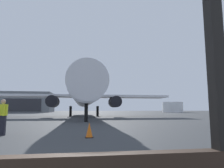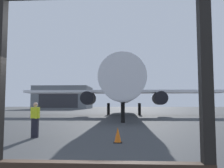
# 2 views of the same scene
# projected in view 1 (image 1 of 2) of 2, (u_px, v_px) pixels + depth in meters

# --- Properties ---
(ground_plane) EXTENTS (220.00, 220.00, 0.00)m
(ground_plane) POSITION_uv_depth(u_px,v_px,m) (74.00, 115.00, 41.54)
(ground_plane) COLOR #383A3D
(airplane) EXTENTS (29.42, 35.63, 10.81)m
(airplane) POSITION_uv_depth(u_px,v_px,m) (85.00, 94.00, 34.06)
(airplane) COLOR silver
(airplane) RESTS_ON ground
(ground_crew_worker) EXTENTS (0.40, 0.50, 1.74)m
(ground_crew_worker) POSITION_uv_depth(u_px,v_px,m) (2.00, 117.00, 9.63)
(ground_crew_worker) COLOR black
(ground_crew_worker) RESTS_ON ground
(traffic_cone) EXTENTS (0.36, 0.36, 0.66)m
(traffic_cone) POSITION_uv_depth(u_px,v_px,m) (89.00, 130.00, 8.83)
(traffic_cone) COLOR orange
(traffic_cone) RESTS_ON ground
(distant_hangar) EXTENTS (19.26, 15.82, 8.09)m
(distant_hangar) POSITION_uv_depth(u_px,v_px,m) (28.00, 103.00, 82.84)
(distant_hangar) COLOR slate
(distant_hangar) RESTS_ON ground
(fuel_storage_tank) EXTENTS (8.06, 8.06, 4.11)m
(fuel_storage_tank) POSITION_uv_depth(u_px,v_px,m) (173.00, 107.00, 80.00)
(fuel_storage_tank) COLOR white
(fuel_storage_tank) RESTS_ON ground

